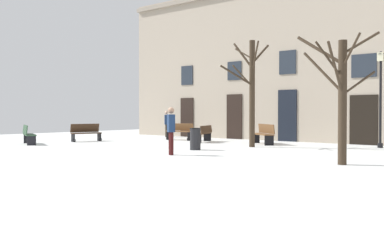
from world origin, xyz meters
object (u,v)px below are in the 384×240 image
at_px(streetlamp, 381,89).
at_px(bench_back_to_back_right, 180,131).
at_px(bench_facing_shops, 263,134).
at_px(person_near_bench, 171,129).
at_px(tree_center, 251,88).
at_px(bench_near_lamp, 28,134).
at_px(litter_bin, 195,139).
at_px(bench_by_litter_bin, 86,133).
at_px(tree_foreground, 341,93).
at_px(person_by_shop_door, 166,123).
at_px(bench_back_to_back_left, 204,133).

xyz_separation_m(streetlamp, bench_back_to_back_right, (-9.98, -1.49, -2.01)).
height_order(bench_facing_shops, person_near_bench, person_near_bench).
height_order(tree_center, bench_near_lamp, tree_center).
distance_m(bench_back_to_back_right, person_near_bench, 8.64).
relative_size(litter_bin, bench_by_litter_bin, 0.54).
bearing_deg(person_near_bench, tree_center, -54.97).
bearing_deg(bench_back_to_back_right, streetlamp, 3.33).
bearing_deg(tree_foreground, tree_center, 145.01).
bearing_deg(bench_by_litter_bin, streetlamp, -52.19).
bearing_deg(litter_bin, person_by_shop_door, 140.76).
relative_size(tree_foreground, person_by_shop_door, 2.43).
xyz_separation_m(bench_facing_shops, bench_back_to_back_right, (-5.04, -0.23, -0.03)).
bearing_deg(tree_center, litter_bin, -106.62).
bearing_deg(person_near_bench, bench_back_to_back_left, -24.26).
xyz_separation_m(litter_bin, person_by_shop_door, (-7.47, 6.10, 0.42)).
xyz_separation_m(person_near_bench, person_by_shop_door, (-8.24, 8.32, -0.06)).
distance_m(bench_back_to_back_left, person_by_shop_door, 5.16).
bearing_deg(bench_by_litter_bin, bench_back_to_back_left, -39.56).
relative_size(tree_foreground, bench_near_lamp, 2.11).
distance_m(tree_foreground, streetlamp, 7.22).
xyz_separation_m(bench_near_lamp, bench_by_litter_bin, (0.28, 3.05, -0.02)).
height_order(bench_near_lamp, person_near_bench, person_near_bench).
bearing_deg(bench_back_to_back_right, bench_near_lamp, -119.94).
bearing_deg(bench_back_to_back_left, bench_facing_shops, 80.65).
bearing_deg(bench_facing_shops, bench_back_to_back_right, -140.92).
xyz_separation_m(streetlamp, bench_back_to_back_left, (-8.00, -1.93, -2.04)).
xyz_separation_m(tree_foreground, litter_bin, (-6.49, 1.22, -1.60)).
distance_m(litter_bin, person_near_bench, 2.40).
distance_m(tree_foreground, bench_by_litter_bin, 14.41).
xyz_separation_m(streetlamp, bench_facing_shops, (-4.94, -1.26, -1.99)).
xyz_separation_m(litter_bin, bench_back_to_back_right, (-4.78, 4.38, 0.02)).
distance_m(bench_back_to_back_right, person_by_shop_door, 3.22).
xyz_separation_m(litter_bin, person_near_bench, (0.77, -2.22, 0.49)).
height_order(streetlamp, bench_facing_shops, streetlamp).
xyz_separation_m(tree_foreground, bench_back_to_back_right, (-11.28, 5.60, -1.57)).
distance_m(tree_foreground, litter_bin, 6.80).
relative_size(bench_near_lamp, person_near_bench, 1.08).
distance_m(streetlamp, litter_bin, 8.10).
xyz_separation_m(bench_back_to_back_left, person_by_shop_door, (-4.67, 2.16, 0.43)).
bearing_deg(bench_back_to_back_right, bench_facing_shops, -2.56).
distance_m(bench_facing_shops, bench_by_litter_bin, 9.02).
bearing_deg(tree_foreground, bench_back_to_back_left, 150.96).
bearing_deg(bench_facing_shops, person_near_bench, -49.21).
height_order(bench_back_to_back_right, person_by_shop_door, person_by_shop_door).
height_order(streetlamp, bench_near_lamp, streetlamp).
bearing_deg(person_near_bench, bench_by_litter_bin, 18.27).
bearing_deg(bench_by_litter_bin, bench_facing_shops, -47.41).
xyz_separation_m(tree_foreground, bench_near_lamp, (-14.51, -1.39, -1.57)).
height_order(tree_foreground, person_near_bench, tree_foreground).
xyz_separation_m(bench_near_lamp, bench_facing_shops, (8.28, 7.22, 0.02)).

